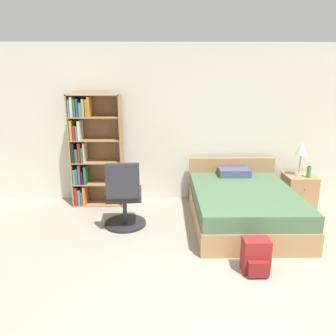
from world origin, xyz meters
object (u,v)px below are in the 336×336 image
object	(u,v)px
office_chair	(124,199)
table_lamp	(301,150)
nightstand	(299,190)
bed	(242,205)
bookshelf	(90,149)
backpack_red	(256,257)
water_bottle	(309,172)

from	to	relation	value
office_chair	table_lamp	distance (m)	2.96
nightstand	bed	bearing A→B (deg)	-147.75
bookshelf	backpack_red	world-z (taller)	bookshelf
bookshelf	bed	world-z (taller)	bookshelf
table_lamp	water_bottle	bearing A→B (deg)	-53.55
water_bottle	office_chair	bearing A→B (deg)	-165.47
office_chair	water_bottle	xyz separation A→B (m)	(2.88, 0.75, 0.16)
nightstand	backpack_red	world-z (taller)	nightstand
backpack_red	office_chair	bearing A→B (deg)	143.66
bed	backpack_red	world-z (taller)	bed
bookshelf	water_bottle	bearing A→B (deg)	-2.86
water_bottle	backpack_red	bearing A→B (deg)	-125.36
bookshelf	office_chair	world-z (taller)	bookshelf
office_chair	table_lamp	xyz separation A→B (m)	(2.78, 0.88, 0.49)
bookshelf	nightstand	distance (m)	3.51
nightstand	backpack_red	size ratio (longest dim) A/B	1.31
water_bottle	table_lamp	bearing A→B (deg)	126.45
nightstand	bookshelf	bearing A→B (deg)	179.07
bookshelf	nightstand	size ratio (longest dim) A/B	3.59
table_lamp	water_bottle	size ratio (longest dim) A/B	2.82
office_chair	water_bottle	distance (m)	2.98
nightstand	backpack_red	bearing A→B (deg)	-122.08
office_chair	table_lamp	world-z (taller)	table_lamp
office_chair	backpack_red	distance (m)	1.93
office_chair	nightstand	world-z (taller)	office_chair
nightstand	water_bottle	xyz separation A→B (m)	(0.08, -0.12, 0.34)
bed	office_chair	size ratio (longest dim) A/B	1.97
bookshelf	office_chair	size ratio (longest dim) A/B	1.84
table_lamp	office_chair	bearing A→B (deg)	-162.44
nightstand	table_lamp	size ratio (longest dim) A/B	0.93
bookshelf	water_bottle	distance (m)	3.55
bookshelf	office_chair	distance (m)	1.23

